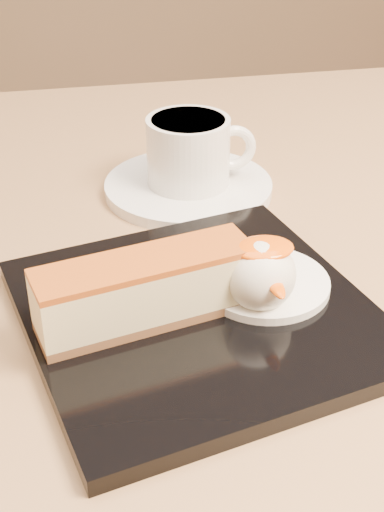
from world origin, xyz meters
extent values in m
cube|color=brown|center=(0.00, 0.00, 0.70)|extent=(0.80, 0.80, 0.04)
cube|color=black|center=(-0.01, -0.10, 0.73)|extent=(0.26, 0.26, 0.01)
cube|color=brown|center=(-0.04, -0.10, 0.74)|extent=(0.15, 0.07, 0.01)
cube|color=#F7E3A1|center=(-0.04, -0.10, 0.76)|extent=(0.15, 0.07, 0.03)
cube|color=#92370F|center=(-0.04, -0.10, 0.78)|extent=(0.15, 0.07, 0.00)
cylinder|color=white|center=(0.04, -0.08, 0.73)|extent=(0.09, 0.09, 0.01)
sphere|color=white|center=(0.03, -0.10, 0.76)|extent=(0.05, 0.05, 0.05)
ellipsoid|color=#FD5B08|center=(0.03, -0.10, 0.77)|extent=(0.04, 0.03, 0.01)
ellipsoid|color=#358D2E|center=(0.01, -0.06, 0.74)|extent=(0.02, 0.01, 0.00)
ellipsoid|color=#358D2E|center=(0.02, -0.06, 0.74)|extent=(0.02, 0.02, 0.00)
ellipsoid|color=#358D2E|center=(0.00, -0.06, 0.74)|extent=(0.01, 0.02, 0.00)
cylinder|color=white|center=(0.02, 0.09, 0.72)|extent=(0.15, 0.15, 0.01)
cylinder|color=white|center=(0.02, 0.09, 0.76)|extent=(0.07, 0.07, 0.06)
cylinder|color=black|center=(0.02, 0.09, 0.79)|extent=(0.06, 0.06, 0.00)
torus|color=white|center=(0.06, 0.09, 0.76)|extent=(0.04, 0.01, 0.04)
camera|label=1|loc=(-0.09, -0.47, 1.01)|focal=50.00mm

